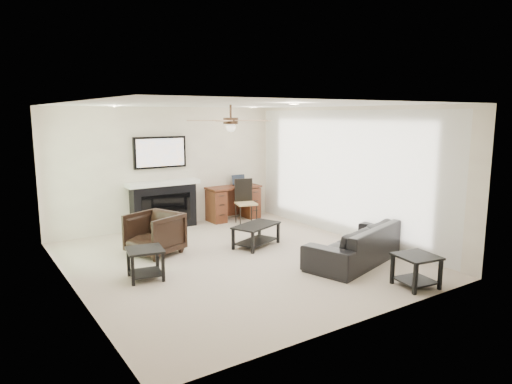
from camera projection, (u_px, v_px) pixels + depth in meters
room_shell at (242, 156)px, 7.37m from camera, size 5.50×5.54×2.52m
sofa at (357, 243)px, 7.37m from camera, size 2.22×1.36×0.61m
armchair at (155, 234)px, 7.71m from camera, size 1.02×1.01×0.72m
coffee_table at (256, 235)px, 8.21m from camera, size 1.02×0.80×0.40m
end_table_near at (416, 271)px, 6.27m from camera, size 0.60×0.60×0.45m
end_table_left at (145, 264)px, 6.57m from camera, size 0.58×0.58×0.45m
fireplace_unit at (163, 183)px, 9.35m from camera, size 1.52×0.34×1.91m
desk at (233, 203)px, 10.29m from camera, size 1.22×0.56×0.76m
desk_chair at (246, 202)px, 9.82m from camera, size 0.52×0.54×0.97m
laptop at (241, 180)px, 10.30m from camera, size 0.33×0.24×0.23m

